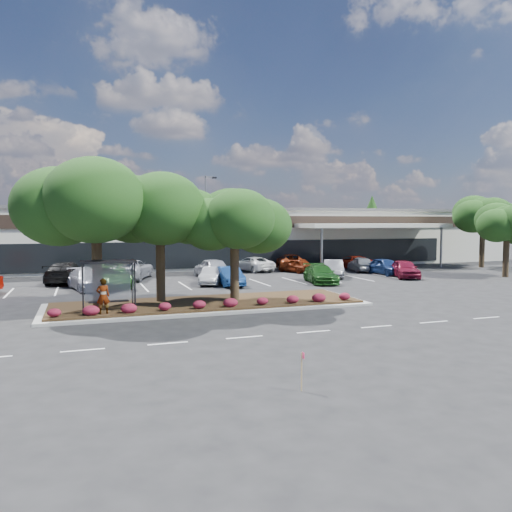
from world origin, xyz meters
name	(u,v)px	position (x,y,z in m)	size (l,w,h in m)	color
ground	(265,316)	(0.00, 0.00, 0.00)	(160.00, 160.00, 0.00)	black
retail_store	(163,236)	(0.06, 33.91, 3.15)	(80.40, 25.20, 6.25)	beige
landscape_island	(208,304)	(-2.00, 4.00, 0.12)	(18.00, 6.00, 0.26)	#A09F9B
lane_markings	(212,290)	(-0.14, 10.42, 0.01)	(33.12, 20.06, 0.01)	silver
shrub_row	(217,303)	(-2.00, 1.90, 0.51)	(17.00, 0.80, 0.50)	maroon
bus_shelter	(108,271)	(-7.50, 2.95, 2.31)	(2.75, 1.55, 2.59)	black
island_tree_west	(96,233)	(-8.00, 4.50, 4.21)	(7.20, 7.20, 7.89)	#19380F
island_tree_mid	(160,238)	(-4.50, 5.20, 3.92)	(6.60, 6.60, 7.32)	#19380F
island_tree_east	(235,245)	(-0.50, 3.70, 3.51)	(5.80, 5.80, 6.50)	#19380F
tree_east_near	(506,240)	(26.00, 10.00, 3.25)	(5.60, 5.60, 6.51)	#19380F
tree_east_far	(483,231)	(31.00, 18.00, 3.81)	(6.40, 6.40, 7.62)	#19380F
conifer_north_east	(372,223)	(34.00, 44.00, 4.50)	(3.96, 3.96, 9.00)	#19380F
person_waiting	(103,296)	(-7.81, 2.07, 1.14)	(0.64, 0.42, 1.77)	#594C47
light_pole	(207,227)	(3.76, 27.97, 4.27)	(1.42, 0.72, 9.66)	#A09F9B
survey_stake	(302,366)	(-2.87, -10.83, 0.72)	(0.07, 0.14, 1.12)	tan
car_1	(87,279)	(-8.44, 13.56, 0.73)	(2.04, 5.03, 1.46)	#B0B3BE
car_2	(106,277)	(-7.16, 13.87, 0.80)	(2.64, 5.73, 1.59)	#174713
car_3	(212,276)	(0.67, 13.54, 0.68)	(1.43, 4.11, 1.36)	#9B9EA5
car_4	(229,276)	(1.70, 12.38, 0.71)	(1.51, 4.33, 1.43)	navy
car_5	(321,274)	(8.92, 11.55, 0.71)	(1.99, 4.89, 1.42)	#1A4A17
car_6	(333,269)	(11.79, 14.83, 0.75)	(1.59, 4.56, 1.50)	#5B5C63
car_7	(405,269)	(17.37, 12.43, 0.77)	(1.83, 4.54, 1.55)	maroon
car_8	(386,266)	(17.24, 15.09, 0.76)	(1.78, 4.44, 1.51)	navy
car_9	(66,273)	(-10.02, 18.14, 0.83)	(2.32, 5.70, 1.65)	black
car_10	(131,269)	(-4.91, 19.13, 0.83)	(2.74, 5.95, 1.65)	#9C9EA8
car_11	(114,271)	(-6.31, 18.70, 0.78)	(2.60, 5.64, 1.57)	#1F5320
car_12	(212,268)	(1.68, 17.77, 0.86)	(2.02, 5.02, 1.71)	#9B9EA6
car_13	(252,264)	(6.84, 22.12, 0.70)	(2.34, 5.06, 1.41)	white
car_14	(290,262)	(10.96, 22.35, 0.78)	(2.60, 5.64, 1.57)	maroon
car_15	(296,266)	(10.38, 19.56, 0.66)	(1.56, 3.88, 1.32)	#651F0B
car_16	(352,262)	(17.33, 21.16, 0.68)	(2.24, 4.87, 1.35)	maroon
car_17	(361,264)	(16.65, 18.39, 0.72)	(1.70, 4.22, 1.44)	#989EA3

